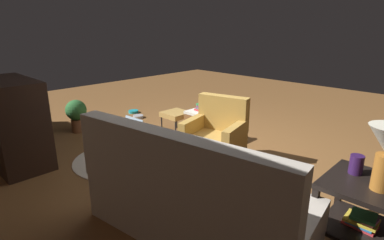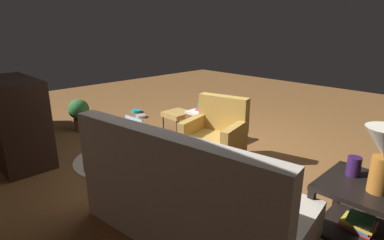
{
  "view_description": "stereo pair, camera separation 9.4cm",
  "coord_description": "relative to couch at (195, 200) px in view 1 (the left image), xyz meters",
  "views": [
    {
      "loc": [
        -2.56,
        3.08,
        1.73
      ],
      "look_at": [
        0.09,
        0.37,
        0.55
      ],
      "focal_mm": 28.65,
      "sensor_mm": 36.0,
      "label": 1
    },
    {
      "loc": [
        -2.63,
        3.01,
        1.73
      ],
      "look_at": [
        0.09,
        0.37,
        0.55
      ],
      "focal_mm": 28.65,
      "sensor_mm": 36.0,
      "label": 2
    }
  ],
  "objects": [
    {
      "name": "tv_remote",
      "position": [
        1.55,
        -1.8,
        0.17
      ],
      "size": [
        0.1,
        0.17,
        0.02
      ],
      "primitive_type": "cube",
      "rotation": [
        0.0,
        0.0,
        0.32
      ],
      "color": "#262628",
      "rests_on": "wicker_hamper"
    },
    {
      "name": "yellow_mug",
      "position": [
        1.44,
        -1.76,
        0.32
      ],
      "size": [
        0.08,
        0.08,
        0.1
      ],
      "primitive_type": "cylinder",
      "color": "yellow",
      "rests_on": "book_stack_hamper"
    },
    {
      "name": "ottoman",
      "position": [
        2.03,
        -1.67,
        -0.02
      ],
      "size": [
        0.4,
        0.4,
        0.36
      ],
      "color": "#AD8442",
      "rests_on": "ground"
    },
    {
      "name": "side_table",
      "position": [
        -1.06,
        -0.87,
        0.04
      ],
      "size": [
        0.64,
        0.64,
        0.55
      ],
      "color": "black",
      "rests_on": "ground"
    },
    {
      "name": "television",
      "position": [
        2.62,
        0.6,
        0.33
      ],
      "size": [
        0.64,
        0.41,
        0.48
      ],
      "color": "black",
      "rests_on": "tv_cabinet"
    },
    {
      "name": "book_stack_hamper",
      "position": [
        1.44,
        -1.72,
        0.21
      ],
      "size": [
        0.26,
        0.22,
        0.12
      ],
      "color": "red",
      "rests_on": "wicker_hamper"
    },
    {
      "name": "laptop",
      "position": [
        1.33,
        -0.41,
        0.2
      ],
      "size": [
        0.33,
        0.26,
        0.21
      ],
      "color": "silver",
      "rests_on": "laptop_desk"
    },
    {
      "name": "circular_rug",
      "position": [
        1.76,
        -0.42,
        -0.32
      ],
      "size": [
        1.27,
        1.27,
        0.01
      ],
      "primitive_type": "cylinder",
      "color": "beige",
      "rests_on": "ground"
    },
    {
      "name": "wicker_hamper",
      "position": [
        1.45,
        -1.72,
        -0.09
      ],
      "size": [
        0.45,
        0.45,
        0.48
      ],
      "color": "brown",
      "rests_on": "ground"
    },
    {
      "name": "laptop_desk",
      "position": [
        1.33,
        -0.45,
        0.1
      ],
      "size": [
        0.56,
        0.44,
        0.48
      ],
      "color": "olive",
      "rests_on": "ground"
    },
    {
      "name": "pet_bowl_teal",
      "position": [
        3.55,
        -1.88,
        -0.3
      ],
      "size": [
        0.2,
        0.2,
        0.05
      ],
      "primitive_type": "cylinder",
      "color": "teal",
      "rests_on": "ground"
    },
    {
      "name": "ground",
      "position": [
        1.01,
        -1.46,
        -0.33
      ],
      "size": [
        12.0,
        12.0,
        0.0
      ],
      "primitive_type": "plane",
      "color": "brown"
    },
    {
      "name": "pet_bowl_steel",
      "position": [
        3.19,
        -1.73,
        -0.3
      ],
      "size": [
        0.2,
        0.2,
        0.05
      ],
      "primitive_type": "cylinder",
      "color": "silver",
      "rests_on": "ground"
    },
    {
      "name": "tv_cabinet",
      "position": [
        2.62,
        0.58,
        0.26
      ],
      "size": [
        1.1,
        0.56,
        1.1
      ],
      "color": "black",
      "rests_on": "ground"
    },
    {
      "name": "book_stack_shelf",
      "position": [
        -1.05,
        -0.88,
        -0.12
      ],
      "size": [
        0.25,
        0.21,
        0.11
      ],
      "color": "red",
      "rests_on": "side_table"
    },
    {
      "name": "small_vase",
      "position": [
        -0.92,
        -0.97,
        0.3
      ],
      "size": [
        0.11,
        0.11,
        0.16
      ],
      "primitive_type": "cylinder",
      "color": "#33194C",
      "rests_on": "side_table"
    },
    {
      "name": "potted_plant",
      "position": [
        3.25,
        -0.54,
        0.0
      ],
      "size": [
        0.34,
        0.34,
        0.55
      ],
      "color": "brown",
      "rests_on": "ground"
    },
    {
      "name": "armchair",
      "position": [
        0.76,
        -1.17,
        0.04
      ],
      "size": [
        0.8,
        0.82,
        0.87
      ],
      "color": "#B78C3F",
      "rests_on": "ground"
    },
    {
      "name": "couch",
      "position": [
        0.0,
        0.0,
        0.0
      ],
      "size": [
        2.0,
        1.11,
        1.0
      ],
      "color": "beige",
      "rests_on": "ground"
    }
  ]
}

